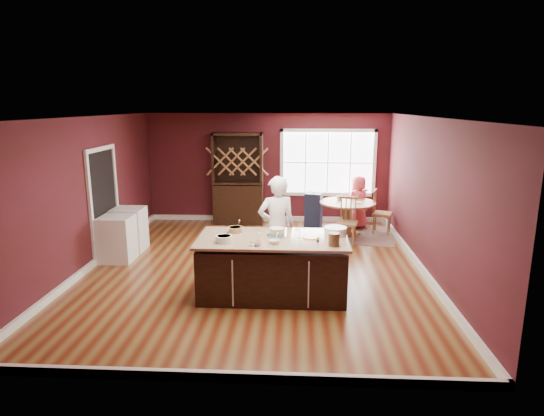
{
  "coord_description": "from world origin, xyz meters",
  "views": [
    {
      "loc": [
        0.73,
        -7.77,
        2.9
      ],
      "look_at": [
        0.29,
        0.34,
        1.05
      ],
      "focal_mm": 30.0,
      "sensor_mm": 36.0,
      "label": 1
    }
  ],
  "objects": [
    {
      "name": "table_cup",
      "position": [
        1.72,
        2.55,
        0.8
      ],
      "size": [
        0.15,
        0.15,
        0.1
      ],
      "primitive_type": "imported",
      "rotation": [
        0.0,
        0.0,
        0.16
      ],
      "color": "white",
      "rests_on": "dining_table"
    },
    {
      "name": "table_plate",
      "position": [
        2.1,
        2.29,
        0.76
      ],
      "size": [
        0.2,
        0.2,
        0.01
      ],
      "primitive_type": "cylinder",
      "color": "beige",
      "rests_on": "dining_table"
    },
    {
      "name": "toddler",
      "position": [
        1.15,
        2.72,
        0.81
      ],
      "size": [
        0.18,
        0.14,
        0.26
      ],
      "primitive_type": null,
      "color": "#8CA5BF",
      "rests_on": "high_chair"
    },
    {
      "name": "layer_cake",
      "position": [
        0.44,
        -1.03,
        0.98
      ],
      "size": [
        0.31,
        0.31,
        0.13
      ],
      "primitive_type": null,
      "color": "silver",
      "rests_on": "kitchen_island"
    },
    {
      "name": "chair_east",
      "position": [
        2.7,
        2.45,
        0.51
      ],
      "size": [
        0.52,
        0.53,
        1.03
      ],
      "primitive_type": null,
      "rotation": [
        0.0,
        0.0,
        1.27
      ],
      "color": "brown",
      "rests_on": "ground"
    },
    {
      "name": "high_chair",
      "position": [
        1.14,
        2.69,
        0.46
      ],
      "size": [
        0.45,
        0.45,
        0.93
      ],
      "primitive_type": null,
      "rotation": [
        0.0,
        0.0,
        -0.23
      ],
      "color": "#1A2037",
      "rests_on": "ground"
    },
    {
      "name": "washer",
      "position": [
        -2.64,
        0.28,
        0.43
      ],
      "size": [
        0.59,
        0.57,
        0.86
      ],
      "primitive_type": "cube",
      "color": "silver",
      "rests_on": "ground"
    },
    {
      "name": "hutch",
      "position": [
        -0.7,
        3.22,
        1.12
      ],
      "size": [
        1.22,
        0.51,
        2.24
      ],
      "primitive_type": "cube",
      "color": "black",
      "rests_on": "ground"
    },
    {
      "name": "bowl_blue",
      "position": [
        -0.33,
        -1.39,
        0.97
      ],
      "size": [
        0.25,
        0.25,
        0.1
      ],
      "primitive_type": "cylinder",
      "color": "silver",
      "rests_on": "kitchen_island"
    },
    {
      "name": "stoneware_crock",
      "position": [
        1.28,
        -1.49,
        1.02
      ],
      "size": [
        0.16,
        0.16,
        0.19
      ],
      "primitive_type": "cylinder",
      "color": "brown",
      "rests_on": "kitchen_island"
    },
    {
      "name": "rug",
      "position": [
        1.9,
        2.37,
        0.01
      ],
      "size": [
        2.46,
        2.08,
        0.01
      ],
      "primitive_type": "cube",
      "rotation": [
        0.0,
        0.0,
        -0.21
      ],
      "color": "brown",
      "rests_on": "ground"
    },
    {
      "name": "bowl_yellow",
      "position": [
        -0.23,
        -0.86,
        0.96
      ],
      "size": [
        0.23,
        0.23,
        0.09
      ],
      "primitive_type": "cylinder",
      "color": "#9C6845",
      "rests_on": "kitchen_island"
    },
    {
      "name": "window",
      "position": [
        1.5,
        3.47,
        1.5
      ],
      "size": [
        2.36,
        0.1,
        1.66
      ],
      "primitive_type": null,
      "color": "white",
      "rests_on": "room_shell"
    },
    {
      "name": "white_tub",
      "position": [
        1.35,
        -0.91,
        0.98
      ],
      "size": [
        0.35,
        0.35,
        0.12
      ],
      "primitive_type": "cylinder",
      "color": "silver",
      "rests_on": "kitchen_island"
    },
    {
      "name": "dinner_plate",
      "position": [
        0.97,
        -1.1,
        0.93
      ],
      "size": [
        0.26,
        0.26,
        0.02
      ],
      "primitive_type": "cylinder",
      "color": "beige",
      "rests_on": "kitchen_island"
    },
    {
      "name": "doorway",
      "position": [
        -2.97,
        0.6,
        1.02
      ],
      "size": [
        0.08,
        1.26,
        2.13
      ],
      "primitive_type": null,
      "color": "white",
      "rests_on": "room_shell"
    },
    {
      "name": "toy_figurine",
      "position": [
        1.06,
        -1.31,
        0.96
      ],
      "size": [
        0.05,
        0.05,
        0.08
      ],
      "primitive_type": null,
      "color": "yellow",
      "rests_on": "kitchen_island"
    },
    {
      "name": "bowl_pink",
      "position": [
        0.15,
        -1.53,
        0.95
      ],
      "size": [
        0.17,
        0.17,
        0.06
      ],
      "primitive_type": "cylinder",
      "color": "silver",
      "rests_on": "kitchen_island"
    },
    {
      "name": "drinking_glass",
      "position": [
        0.76,
        -1.18,
        1.0
      ],
      "size": [
        0.08,
        0.08,
        0.16
      ],
      "primitive_type": "cylinder",
      "color": "silver",
      "rests_on": "kitchen_island"
    },
    {
      "name": "kitchen_island",
      "position": [
        0.38,
        -1.13,
        0.44
      ],
      "size": [
        2.28,
        1.2,
        0.92
      ],
      "color": "black",
      "rests_on": "ground"
    },
    {
      "name": "room_shell",
      "position": [
        0.0,
        0.0,
        1.35
      ],
      "size": [
        7.0,
        7.0,
        7.0
      ],
      "color": "brown",
      "rests_on": "ground"
    },
    {
      "name": "chair_south",
      "position": [
        1.8,
        1.57,
        0.51
      ],
      "size": [
        0.51,
        0.49,
        1.01
      ],
      "primitive_type": null,
      "rotation": [
        0.0,
        0.0,
        -0.23
      ],
      "color": "brown",
      "rests_on": "ground"
    },
    {
      "name": "seated_woman",
      "position": [
        2.2,
        2.9,
        0.63
      ],
      "size": [
        0.74,
        0.68,
        1.27
      ],
      "primitive_type": "imported",
      "rotation": [
        0.0,
        0.0,
        3.71
      ],
      "color": "#CE414E",
      "rests_on": "ground"
    },
    {
      "name": "baker",
      "position": [
        0.41,
        -0.38,
        0.88
      ],
      "size": [
        0.74,
        0.59,
        1.76
      ],
      "primitive_type": "imported",
      "rotation": [
        0.0,
        0.0,
        3.44
      ],
      "color": "silver",
      "rests_on": "ground"
    },
    {
      "name": "bowl_olive",
      "position": [
        0.41,
        -1.44,
        0.95
      ],
      "size": [
        0.15,
        0.15,
        0.06
      ],
      "primitive_type": "cylinder",
      "color": "#C7B093",
      "rests_on": "kitchen_island"
    },
    {
      "name": "dryer",
      "position": [
        -2.64,
        0.92,
        0.44
      ],
      "size": [
        0.6,
        0.58,
        0.87
      ],
      "primitive_type": "cube",
      "color": "white",
      "rests_on": "ground"
    },
    {
      "name": "chair_north",
      "position": [
        2.24,
        3.19,
        0.47
      ],
      "size": [
        0.42,
        0.4,
        0.94
      ],
      "primitive_type": null,
      "rotation": [
        0.0,
        0.0,
        3.22
      ],
      "color": "brown",
      "rests_on": "ground"
    },
    {
      "name": "dining_table",
      "position": [
        1.9,
        2.37,
        0.53
      ],
      "size": [
        1.27,
        1.27,
        0.75
      ],
      "color": "brown",
      "rests_on": "ground"
    }
  ]
}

